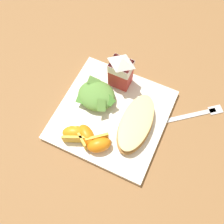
{
  "coord_description": "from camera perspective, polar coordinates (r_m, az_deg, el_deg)",
  "views": [
    {
      "loc": [
        0.12,
        -0.27,
        0.64
      ],
      "look_at": [
        0.0,
        0.0,
        0.03
      ],
      "focal_mm": 41.78,
      "sensor_mm": 36.0,
      "label": 1
    }
  ],
  "objects": [
    {
      "name": "orange_wedge_middle",
      "position": [
        0.65,
        -5.77,
        -5.15
      ],
      "size": [
        0.07,
        0.06,
        0.04
      ],
      "color": "orange",
      "rests_on": "white_plate"
    },
    {
      "name": "metal_fork",
      "position": [
        0.74,
        17.72,
        -0.48
      ],
      "size": [
        0.16,
        0.13,
        0.01
      ],
      "color": "silver",
      "rests_on": "ground"
    },
    {
      "name": "white_plate",
      "position": [
        0.7,
        0.0,
        -0.63
      ],
      "size": [
        0.28,
        0.28,
        0.02
      ],
      "primitive_type": "cube",
      "color": "white",
      "rests_on": "ground"
    },
    {
      "name": "cheesy_pizza_bread",
      "position": [
        0.66,
        5.26,
        -2.59
      ],
      "size": [
        0.09,
        0.17,
        0.04
      ],
      "color": "#B77F42",
      "rests_on": "white_plate"
    },
    {
      "name": "ground",
      "position": [
        0.71,
        0.0,
        -0.91
      ],
      "size": [
        3.0,
        3.0,
        0.0
      ],
      "primitive_type": "plane",
      "color": "olive"
    },
    {
      "name": "milk_carton",
      "position": [
        0.69,
        1.96,
        9.11
      ],
      "size": [
        0.06,
        0.04,
        0.11
      ],
      "color": "#B7332D",
      "rests_on": "white_plate"
    },
    {
      "name": "green_salad_pile",
      "position": [
        0.69,
        -3.43,
        3.67
      ],
      "size": [
        0.11,
        0.09,
        0.05
      ],
      "color": "#5B8E3D",
      "rests_on": "white_plate"
    },
    {
      "name": "orange_wedge_front",
      "position": [
        0.65,
        -8.24,
        -4.72
      ],
      "size": [
        0.07,
        0.06,
        0.04
      ],
      "color": "orange",
      "rests_on": "white_plate"
    },
    {
      "name": "orange_wedge_rear",
      "position": [
        0.64,
        -2.88,
        -7.04
      ],
      "size": [
        0.07,
        0.07,
        0.04
      ],
      "color": "orange",
      "rests_on": "white_plate"
    }
  ]
}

